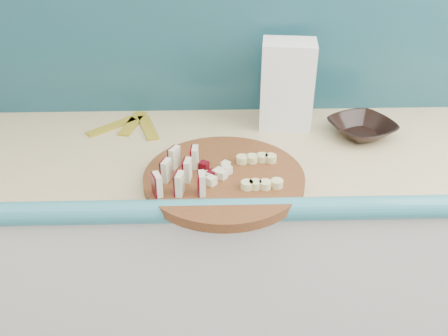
% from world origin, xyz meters
% --- Properties ---
extents(kitchen_counter, '(2.20, 0.63, 0.91)m').
position_xyz_m(kitchen_counter, '(0.10, 1.50, 0.46)').
color(kitchen_counter, silver).
rests_on(kitchen_counter, ground).
extents(backsplash, '(2.20, 0.02, 0.50)m').
position_xyz_m(backsplash, '(0.10, 1.79, 1.16)').
color(backsplash, teal).
rests_on(backsplash, kitchen_counter).
extents(cutting_board, '(0.43, 0.43, 0.03)m').
position_xyz_m(cutting_board, '(0.25, 1.32, 0.92)').
color(cutting_board, '#49290F').
rests_on(cutting_board, kitchen_counter).
extents(apple_wedges, '(0.13, 0.16, 0.06)m').
position_xyz_m(apple_wedges, '(0.13, 1.29, 0.97)').
color(apple_wedges, beige).
rests_on(apple_wedges, cutting_board).
extents(apple_chunks, '(0.06, 0.07, 0.02)m').
position_xyz_m(apple_chunks, '(0.22, 1.32, 0.95)').
color(apple_chunks, beige).
rests_on(apple_chunks, cutting_board).
extents(banana_slices, '(0.11, 0.16, 0.02)m').
position_xyz_m(banana_slices, '(0.34, 1.32, 0.95)').
color(banana_slices, '#D0C87F').
rests_on(banana_slices, cutting_board).
extents(brown_bowl, '(0.25, 0.25, 0.05)m').
position_xyz_m(brown_bowl, '(0.68, 1.58, 0.93)').
color(brown_bowl, black).
rests_on(brown_bowl, kitchen_counter).
extents(flour_bag, '(0.17, 0.13, 0.27)m').
position_xyz_m(flour_bag, '(0.45, 1.66, 1.05)').
color(flour_bag, white).
rests_on(flour_bag, kitchen_counter).
extents(banana_peel, '(0.24, 0.21, 0.01)m').
position_xyz_m(banana_peel, '(-0.04, 1.66, 0.91)').
color(banana_peel, gold).
rests_on(banana_peel, kitchen_counter).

